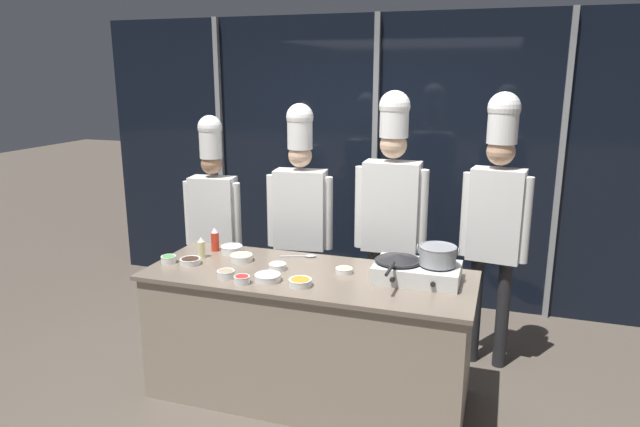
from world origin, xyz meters
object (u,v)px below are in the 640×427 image
at_px(squeeze_bottle_oil, 201,248).
at_px(prep_bowl_scallions, 169,259).
at_px(prep_bowl_chicken, 268,277).
at_px(chef_line, 392,203).
at_px(prep_bowl_carrots, 300,282).
at_px(serving_spoon_slotted, 306,256).
at_px(chef_sous, 300,206).
at_px(squeeze_bottle_chili, 215,240).
at_px(portable_stove, 417,272).
at_px(prep_bowl_shrimp, 241,257).
at_px(chef_head, 214,207).
at_px(prep_bowl_soy_glaze, 190,261).
at_px(prep_bowl_onion, 232,249).
at_px(frying_pan, 398,258).
at_px(prep_bowl_ginger, 344,270).
at_px(chef_pastry, 497,205).
at_px(stock_pot, 438,255).
at_px(prep_bowl_bell_pepper, 242,279).
at_px(prep_bowl_mushrooms, 226,273).
at_px(prep_bowl_bean_sprouts, 277,266).

distance_m(squeeze_bottle_oil, prep_bowl_scallions, 0.24).
bearing_deg(prep_bowl_chicken, chef_line, 60.43).
bearing_deg(prep_bowl_carrots, serving_spoon_slotted, 106.26).
height_order(prep_bowl_chicken, chef_sous, chef_sous).
distance_m(squeeze_bottle_chili, chef_sous, 0.76).
height_order(portable_stove, serving_spoon_slotted, portable_stove).
bearing_deg(prep_bowl_shrimp, prep_bowl_carrots, -29.99).
bearing_deg(chef_head, prep_bowl_soy_glaze, 100.99).
height_order(prep_bowl_onion, prep_bowl_scallions, prep_bowl_onion).
height_order(frying_pan, serving_spoon_slotted, frying_pan).
bearing_deg(chef_sous, serving_spoon_slotted, 107.31).
height_order(prep_bowl_ginger, prep_bowl_onion, prep_bowl_onion).
distance_m(chef_head, chef_line, 1.52).
distance_m(squeeze_bottle_oil, chef_sous, 0.91).
distance_m(prep_bowl_onion, chef_pastry, 1.95).
bearing_deg(serving_spoon_slotted, prep_bowl_onion, -171.16).
bearing_deg(stock_pot, prep_bowl_ginger, -178.54).
distance_m(prep_bowl_shrimp, prep_bowl_chicken, 0.45).
relative_size(serving_spoon_slotted, chef_head, 0.14).
height_order(prep_bowl_carrots, chef_sous, chef_sous).
relative_size(prep_bowl_bell_pepper, chef_head, 0.06).
bearing_deg(prep_bowl_scallions, prep_bowl_mushrooms, -15.00).
relative_size(prep_bowl_ginger, chef_head, 0.06).
xyz_separation_m(squeeze_bottle_oil, prep_bowl_mushrooms, (0.36, -0.31, -0.04)).
height_order(prep_bowl_bean_sprouts, prep_bowl_ginger, prep_bowl_bean_sprouts).
xyz_separation_m(prep_bowl_onion, chef_sous, (0.32, 0.60, 0.21)).
relative_size(frying_pan, prep_bowl_bean_sprouts, 4.38).
height_order(stock_pot, chef_sous, chef_sous).
xyz_separation_m(prep_bowl_mushrooms, serving_spoon_slotted, (0.35, 0.56, -0.02)).
relative_size(prep_bowl_carrots, chef_line, 0.07).
distance_m(prep_bowl_soy_glaze, serving_spoon_slotted, 0.81).
distance_m(frying_pan, prep_bowl_scallions, 1.59).
relative_size(prep_bowl_bean_sprouts, prep_bowl_mushrooms, 1.04).
xyz_separation_m(prep_bowl_bean_sprouts, serving_spoon_slotted, (0.09, 0.31, -0.02)).
bearing_deg(prep_bowl_shrimp, prep_bowl_bell_pepper, -63.62).
bearing_deg(chef_sous, chef_line, 171.92).
bearing_deg(chef_line, prep_bowl_ginger, 76.82).
distance_m(prep_bowl_ginger, chef_line, 0.81).
bearing_deg(prep_bowl_onion, portable_stove, -5.57).
distance_m(portable_stove, squeeze_bottle_chili, 1.53).
distance_m(prep_bowl_soy_glaze, chef_head, 0.93).
xyz_separation_m(stock_pot, prep_bowl_scallions, (-1.82, -0.20, -0.16)).
height_order(squeeze_bottle_chili, prep_bowl_bean_sprouts, squeeze_bottle_chili).
xyz_separation_m(prep_bowl_bean_sprouts, prep_bowl_chicken, (0.02, -0.22, 0.00)).
height_order(prep_bowl_mushrooms, serving_spoon_slotted, prep_bowl_mushrooms).
relative_size(prep_bowl_onion, chef_line, 0.08).
bearing_deg(prep_bowl_onion, squeeze_bottle_oil, -133.86).
distance_m(squeeze_bottle_oil, chef_pastry, 2.14).
bearing_deg(portable_stove, chef_line, 113.92).
bearing_deg(prep_bowl_bean_sprouts, portable_stove, 5.57).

